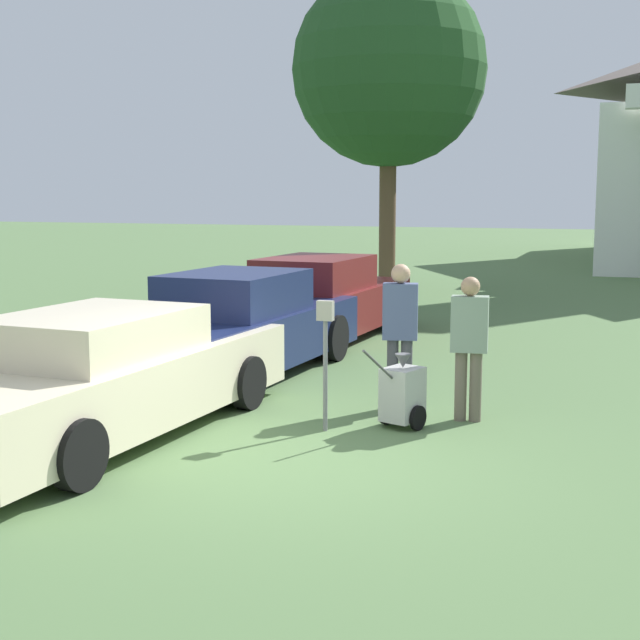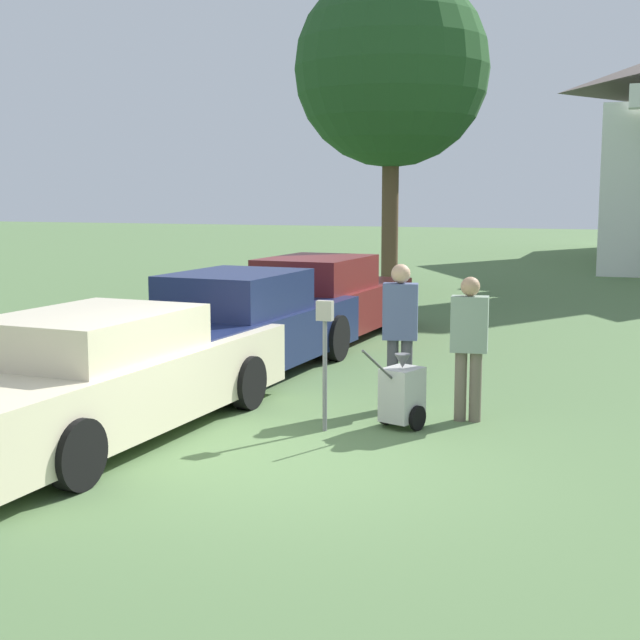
% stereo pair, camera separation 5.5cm
% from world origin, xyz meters
% --- Properties ---
extents(ground_plane, '(120.00, 120.00, 0.00)m').
position_xyz_m(ground_plane, '(0.00, 0.00, 0.00)').
color(ground_plane, '#517042').
extents(parked_car_cream, '(2.12, 5.37, 1.38)m').
position_xyz_m(parked_car_cream, '(-2.25, 0.23, 0.65)').
color(parked_car_cream, beige).
rests_on(parked_car_cream, ground_plane).
extents(parked_car_navy, '(2.08, 4.99, 1.51)m').
position_xyz_m(parked_car_navy, '(-2.25, 3.70, 0.70)').
color(parked_car_navy, '#19234C').
rests_on(parked_car_navy, ground_plane).
extents(parked_car_maroon, '(2.10, 5.34, 1.51)m').
position_xyz_m(parked_car_maroon, '(-2.25, 7.01, 0.69)').
color(parked_car_maroon, maroon).
rests_on(parked_car_maroon, ground_plane).
extents(parking_meter, '(0.18, 0.09, 1.46)m').
position_xyz_m(parking_meter, '(-0.07, 1.23, 1.01)').
color(parking_meter, slate).
rests_on(parking_meter, ground_plane).
extents(person_worker, '(0.46, 0.30, 1.78)m').
position_xyz_m(person_worker, '(0.44, 2.51, 1.02)').
color(person_worker, '#3F3F47').
rests_on(person_worker, ground_plane).
extents(person_supervisor, '(0.44, 0.27, 1.68)m').
position_xyz_m(person_supervisor, '(1.34, 2.21, 0.96)').
color(person_supervisor, '#665B4C').
rests_on(person_supervisor, ground_plane).
extents(equipment_cart, '(0.54, 1.00, 1.00)m').
position_xyz_m(equipment_cart, '(0.70, 1.66, 0.39)').
color(equipment_cart, '#B2B2AD').
rests_on(equipment_cart, ground_plane).
extents(shade_tree, '(5.03, 5.03, 8.31)m').
position_xyz_m(shade_tree, '(-3.18, 14.89, 5.77)').
color(shade_tree, brown).
rests_on(shade_tree, ground_plane).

